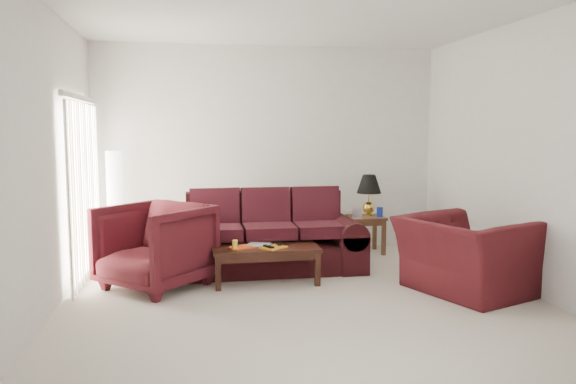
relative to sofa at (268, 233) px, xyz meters
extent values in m
plane|color=beige|center=(0.19, -1.25, -0.49)|extent=(5.00, 5.00, 0.00)
cube|color=silver|center=(-2.23, 0.05, 0.59)|extent=(0.10, 2.00, 2.16)
cube|color=black|center=(-0.52, 0.69, 0.28)|extent=(0.49, 0.31, 0.48)
cube|color=silver|center=(1.38, 0.68, 0.12)|extent=(0.15, 0.09, 0.14)
cylinder|color=#182E9D|center=(1.71, 0.68, 0.12)|extent=(0.10, 0.10, 0.14)
cube|color=silver|center=(1.40, 0.93, 0.13)|extent=(0.20, 0.21, 0.05)
imported|color=#3E0E14|center=(-1.37, -0.56, -0.01)|extent=(1.47, 1.48, 0.96)
imported|color=#3E0E12|center=(2.00, -1.34, -0.08)|extent=(1.50, 1.59, 0.83)
cube|color=#E04A16|center=(-0.39, -0.61, -0.05)|extent=(0.31, 0.29, 0.01)
cube|color=beige|center=(-0.18, -0.49, -0.05)|extent=(0.32, 0.28, 0.01)
cube|color=orange|center=(-0.03, -0.68, -0.05)|extent=(0.34, 0.34, 0.02)
cube|color=black|center=(-0.09, -0.70, -0.03)|extent=(0.11, 0.17, 0.02)
cube|color=black|center=(0.04, -0.57, -0.03)|extent=(0.06, 0.16, 0.02)
cylinder|color=yellow|center=(-0.47, -0.67, 0.00)|extent=(0.07, 0.07, 0.11)
camera|label=1|loc=(-0.96, -6.95, 1.30)|focal=35.00mm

